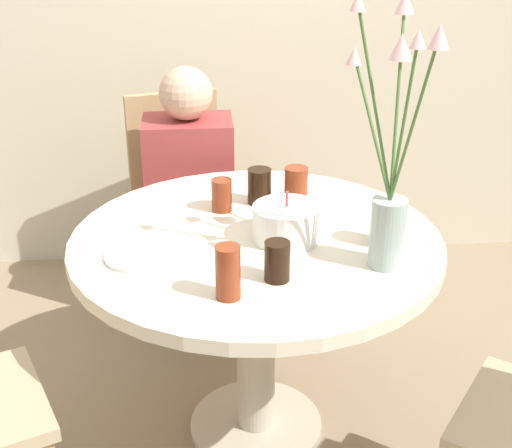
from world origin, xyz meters
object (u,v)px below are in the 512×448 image
drink_glass_4 (277,261)px  person_guest (191,206)px  flower_vase (391,174)px  side_plate (140,256)px  chair_far_back (181,191)px  drink_glass_1 (228,272)px  drink_glass_2 (259,186)px  drink_glass_0 (222,195)px  birthday_cake (286,223)px  drink_glass_5 (296,187)px  drink_glass_3 (388,223)px

drink_glass_4 → person_guest: (-0.23, 1.01, -0.28)m
flower_vase → side_plate: 0.71m
chair_far_back → side_plate: bearing=-109.8°
drink_glass_1 → drink_glass_4: drink_glass_1 is taller
flower_vase → drink_glass_2: 0.57m
drink_glass_0 → drink_glass_4: bearing=-74.8°
birthday_cake → drink_glass_1: birthday_cake is taller
flower_vase → birthday_cake: bearing=145.3°
side_plate → person_guest: person_guest is taller
drink_glass_4 → drink_glass_5: bearing=76.6°
birthday_cake → flower_vase: size_ratio=0.28×
birthday_cake → drink_glass_2: (-0.05, 0.27, 0.01)m
chair_far_back → drink_glass_4: (0.27, -1.16, 0.27)m
drink_glass_1 → drink_glass_3: drink_glass_1 is taller
chair_far_back → drink_glass_1: bearing=-98.2°
drink_glass_5 → person_guest: (-0.34, 0.53, -0.29)m
drink_glass_3 → drink_glass_5: drink_glass_3 is taller
drink_glass_0 → drink_glass_5: bearing=5.0°
drink_glass_3 → person_guest: (-0.56, 0.83, -0.29)m
chair_far_back → birthday_cake: size_ratio=4.51×
birthday_cake → drink_glass_4: 0.24m
drink_glass_2 → drink_glass_5: 0.12m
side_plate → drink_glass_1: 0.33m
drink_glass_3 → drink_glass_4: drink_glass_3 is taller
side_plate → drink_glass_0: drink_glass_0 is taller
drink_glass_3 → drink_glass_4: (-0.33, -0.17, -0.01)m
chair_far_back → drink_glass_1: (0.14, -1.24, 0.29)m
side_plate → drink_glass_4: bearing=-23.1°
flower_vase → drink_glass_0: size_ratio=6.89×
drink_glass_2 → drink_glass_4: drink_glass_2 is taller
birthday_cake → drink_glass_5: (0.06, 0.24, 0.01)m
drink_glass_4 → person_guest: bearing=102.8°
drink_glass_0 → side_plate: bearing=-128.4°
side_plate → drink_glass_5: drink_glass_5 is taller
flower_vase → drink_glass_2: flower_vase is taller
flower_vase → drink_glass_5: 0.49m
chair_far_back → drink_glass_1: 1.28m
flower_vase → drink_glass_2: (-0.30, 0.44, -0.20)m
birthday_cake → drink_glass_3: size_ratio=1.49×
person_guest → drink_glass_4: bearing=-77.2°
birthday_cake → person_guest: (-0.28, 0.77, -0.27)m
drink_glass_4 → chair_far_back: bearing=103.1°
flower_vase → drink_glass_4: 0.37m
drink_glass_0 → drink_glass_3: bearing=-31.5°
chair_far_back → drink_glass_1: size_ratio=6.33×
birthday_cake → side_plate: size_ratio=1.01×
chair_far_back → person_guest: person_guest is taller
drink_glass_2 → drink_glass_4: 0.51m
flower_vase → drink_glass_3: size_ratio=5.37×
chair_far_back → drink_glass_0: (0.15, -0.71, 0.27)m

